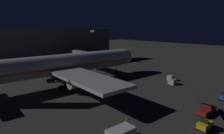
{
  "coord_description": "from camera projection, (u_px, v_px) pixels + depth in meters",
  "views": [
    {
      "loc": [
        -49.3,
        30.56,
        15.55
      ],
      "look_at": [
        -3.0,
        -7.65,
        3.5
      ],
      "focal_mm": 30.76,
      "sensor_mm": 36.0,
      "label": 1
    }
  ],
  "objects": [
    {
      "name": "traffic_cone_nose_starboard",
      "position": [
        124.0,
        70.0,
        72.04
      ],
      "size": [
        0.36,
        0.36,
        0.55
      ],
      "primitive_type": "cone",
      "color": "orange",
      "rests_on": "ground_plane"
    },
    {
      "name": "ground_plane",
      "position": [
        87.0,
        80.0,
        59.41
      ],
      "size": [
        320.0,
        320.0,
        0.0
      ],
      "primitive_type": "plane",
      "color": "#383533"
    },
    {
      "name": "baggage_container_spare",
      "position": [
        172.0,
        82.0,
        54.36
      ],
      "size": [
        1.81,
        1.63,
        1.49
      ],
      "primitive_type": "cube",
      "color": "#B7BABF",
      "rests_on": "ground_plane"
    },
    {
      "name": "traffic_cone_nose_port",
      "position": [
        132.0,
        72.0,
        68.71
      ],
      "size": [
        0.36,
        0.36,
        0.55
      ],
      "primitive_type": "cone",
      "color": "orange",
      "rests_on": "ground_plane"
    },
    {
      "name": "apron_floodlight_mast",
      "position": [
        93.0,
        44.0,
        89.17
      ],
      "size": [
        2.9,
        0.5,
        14.71
      ],
      "color": "#59595E",
      "rests_on": "ground_plane"
    },
    {
      "name": "airliner_at_gate",
      "position": [
        55.0,
        66.0,
        52.08
      ],
      "size": [
        51.24,
        57.95,
        19.27
      ],
      "color": "silver",
      "rests_on": "ground_plane"
    },
    {
      "name": "traffic_cone_wingtip_svc_side",
      "position": [
        127.0,
        118.0,
        33.34
      ],
      "size": [
        0.36,
        0.36,
        0.55
      ],
      "primitive_type": "cone",
      "color": "orange",
      "rests_on": "ground_plane"
    },
    {
      "name": "jet_bridge",
      "position": [
        87.0,
        56.0,
        70.62
      ],
      "size": [
        19.62,
        3.4,
        7.28
      ],
      "color": "#9E9E99",
      "rests_on": "ground_plane"
    },
    {
      "name": "pushback_tug",
      "position": [
        205.0,
        125.0,
        29.9
      ],
      "size": [
        1.86,
        2.63,
        1.95
      ],
      "color": "yellow",
      "rests_on": "ground_plane"
    },
    {
      "name": "terminal_wall",
      "position": [
        26.0,
        49.0,
        75.93
      ],
      "size": [
        6.0,
        80.0,
        15.39
      ],
      "primitive_type": "cube",
      "color": "#4C4F54",
      "rests_on": "ground_plane"
    },
    {
      "name": "baggage_container_near_belt",
      "position": [
        171.0,
        78.0,
        58.5
      ],
      "size": [
        1.65,
        1.58,
        1.58
      ],
      "primitive_type": "cube",
      "color": "#B7BABF",
      "rests_on": "ground_plane"
    },
    {
      "name": "belt_loader",
      "position": [
        207.0,
        110.0,
        35.21
      ],
      "size": [
        1.96,
        7.34,
        3.31
      ],
      "color": "maroon",
      "rests_on": "ground_plane"
    }
  ]
}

